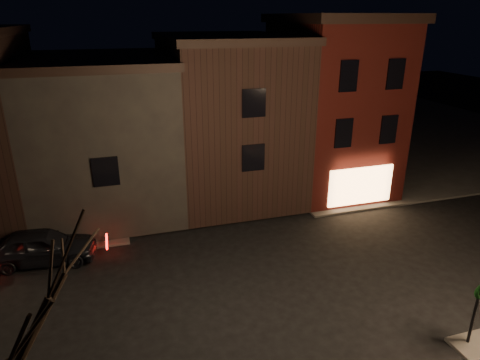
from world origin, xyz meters
name	(u,v)px	position (x,y,z in m)	size (l,w,h in m)	color
ground	(260,284)	(0.00, 0.00, 0.00)	(120.00, 120.00, 0.00)	black
sidewalk_far_right	(387,132)	(20.00, 20.00, 0.06)	(30.00, 30.00, 0.12)	#2D2B28
corner_building	(332,103)	(8.00, 9.47, 5.40)	(6.50, 8.50, 10.50)	#440F0C
row_building_a	(227,116)	(1.50, 10.50, 4.83)	(7.30, 10.30, 9.40)	black
row_building_b	(104,132)	(-5.75, 10.50, 4.33)	(7.80, 10.30, 8.40)	black
parked_car_a	(42,246)	(-8.84, 4.50, 0.80)	(1.89, 4.69, 1.60)	black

